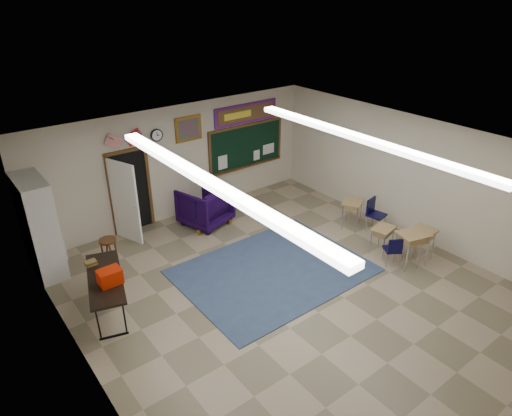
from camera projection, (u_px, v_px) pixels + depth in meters
floor at (290, 292)px, 9.44m from camera, size 9.00×9.00×0.00m
back_wall at (178, 162)px, 11.95m from camera, size 8.00×0.04×3.00m
left_wall at (86, 311)px, 6.58m from camera, size 0.04×9.00×3.00m
right_wall at (417, 179)px, 10.95m from camera, size 0.04×9.00×3.00m
ceiling at (296, 155)px, 8.09m from camera, size 8.00×9.00×0.04m
area_rug at (273, 271)px, 10.11m from camera, size 4.00×3.00×0.02m
fluorescent_strips at (296, 158)px, 8.12m from camera, size 3.86×6.00×0.10m
doorway at (129, 194)px, 11.22m from camera, size 1.10×0.89×2.16m
chalkboard at (247, 147)px, 13.14m from camera, size 2.55×0.14×1.30m
bulletin_board at (246, 113)px, 12.70m from camera, size 2.10×0.05×0.55m
framed_art_print at (188, 129)px, 11.74m from camera, size 0.75×0.05×0.65m
wall_clock at (157, 135)px, 11.25m from camera, size 0.32×0.05×0.32m
wall_flags at (124, 137)px, 10.70m from camera, size 1.16×0.06×0.70m
storage_cabinet at (40, 227)px, 9.64m from camera, size 0.59×1.25×2.20m
wingback_armchair at (205, 205)px, 11.87m from camera, size 1.39×1.41×1.04m
student_chair_reading at (199, 213)px, 11.67m from camera, size 0.47×0.47×0.88m
student_chair_desk_a at (392, 250)px, 10.20m from camera, size 0.50×0.50×0.73m
student_chair_desk_b at (376, 216)px, 11.53m from camera, size 0.51×0.51×0.87m
student_desk_front_left at (382, 239)px, 10.66m from camera, size 0.62×0.51×0.66m
student_desk_front_right at (352, 212)px, 11.77m from camera, size 0.76×0.70×0.74m
student_desk_back_left at (412, 247)px, 10.15m from camera, size 0.78×0.67×0.81m
student_desk_back_right at (419, 244)px, 10.30m from camera, size 0.66×0.50×0.78m
folding_table at (108, 292)px, 8.74m from camera, size 1.13×1.95×1.06m
wooden_stool at (109, 252)px, 10.16m from camera, size 0.38×0.38×0.67m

